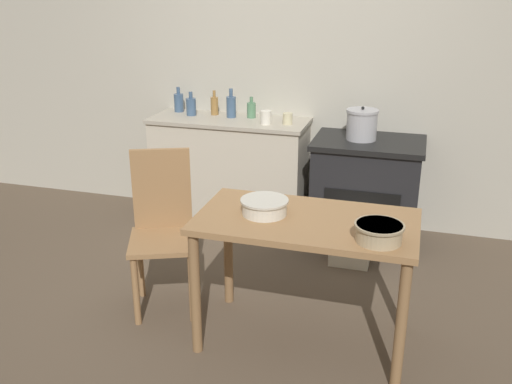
{
  "coord_description": "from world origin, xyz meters",
  "views": [
    {
      "loc": [
        1.03,
        -2.96,
        1.96
      ],
      "look_at": [
        0.0,
        0.55,
        0.58
      ],
      "focal_mm": 40.0,
      "sensor_mm": 36.0,
      "label": 1
    }
  ],
  "objects_px": {
    "work_table": "(306,238)",
    "cup_mid_right": "(266,117)",
    "mixing_bowl_large": "(264,206)",
    "stock_pot": "(362,124)",
    "cup_center_right": "(288,119)",
    "flour_sack": "(350,244)",
    "bottle_left": "(251,110)",
    "stove": "(366,190)",
    "bottle_far_left": "(179,102)",
    "mixing_bowl_small": "(379,232)",
    "chair": "(163,227)",
    "bottle_center_left": "(214,105)",
    "bottle_mid_left": "(191,106)",
    "bottle_center": "(231,106)"
  },
  "relations": [
    {
      "from": "work_table",
      "to": "cup_mid_right",
      "type": "distance_m",
      "value": 1.59
    },
    {
      "from": "mixing_bowl_large",
      "to": "cup_mid_right",
      "type": "xyz_separation_m",
      "value": [
        -0.39,
        1.43,
        0.14
      ]
    },
    {
      "from": "stock_pot",
      "to": "cup_center_right",
      "type": "distance_m",
      "value": 0.57
    },
    {
      "from": "flour_sack",
      "to": "bottle_left",
      "type": "xyz_separation_m",
      "value": [
        -0.93,
        0.59,
        0.8
      ]
    },
    {
      "from": "stove",
      "to": "bottle_left",
      "type": "distance_m",
      "value": 1.12
    },
    {
      "from": "bottle_far_left",
      "to": "bottle_left",
      "type": "bearing_deg",
      "value": -3.67
    },
    {
      "from": "mixing_bowl_small",
      "to": "flour_sack",
      "type": "bearing_deg",
      "value": 102.19
    },
    {
      "from": "chair",
      "to": "mixing_bowl_small",
      "type": "relative_size",
      "value": 4.07
    },
    {
      "from": "bottle_far_left",
      "to": "cup_mid_right",
      "type": "bearing_deg",
      "value": -14.72
    },
    {
      "from": "bottle_center_left",
      "to": "chair",
      "type": "bearing_deg",
      "value": -82.55
    },
    {
      "from": "stove",
      "to": "bottle_center_left",
      "type": "bearing_deg",
      "value": 173.49
    },
    {
      "from": "mixing_bowl_large",
      "to": "bottle_mid_left",
      "type": "bearing_deg",
      "value": 124.4
    },
    {
      "from": "stove",
      "to": "flour_sack",
      "type": "xyz_separation_m",
      "value": [
        -0.04,
        -0.46,
        -0.25
      ]
    },
    {
      "from": "cup_center_right",
      "to": "cup_mid_right",
      "type": "bearing_deg",
      "value": -165.29
    },
    {
      "from": "mixing_bowl_small",
      "to": "stove",
      "type": "bearing_deg",
      "value": 97.4
    },
    {
      "from": "work_table",
      "to": "cup_mid_right",
      "type": "relative_size",
      "value": 11.28
    },
    {
      "from": "mixing_bowl_large",
      "to": "cup_center_right",
      "type": "xyz_separation_m",
      "value": [
        -0.23,
        1.47,
        0.13
      ]
    },
    {
      "from": "bottle_left",
      "to": "bottle_center_left",
      "type": "relative_size",
      "value": 0.84
    },
    {
      "from": "bottle_center",
      "to": "cup_mid_right",
      "type": "distance_m",
      "value": 0.36
    },
    {
      "from": "bottle_mid_left",
      "to": "flour_sack",
      "type": "bearing_deg",
      "value": -20.41
    },
    {
      "from": "bottle_far_left",
      "to": "bottle_center_left",
      "type": "xyz_separation_m",
      "value": [
        0.33,
        -0.03,
        -0.0
      ]
    },
    {
      "from": "flour_sack",
      "to": "bottle_center",
      "type": "xyz_separation_m",
      "value": [
        -1.09,
        0.55,
        0.83
      ]
    },
    {
      "from": "stock_pot",
      "to": "bottle_left",
      "type": "height_order",
      "value": "stock_pot"
    },
    {
      "from": "flour_sack",
      "to": "bottle_far_left",
      "type": "relative_size",
      "value": 1.48
    },
    {
      "from": "work_table",
      "to": "stock_pot",
      "type": "relative_size",
      "value": 4.67
    },
    {
      "from": "stock_pot",
      "to": "bottle_center",
      "type": "relative_size",
      "value": 1.08
    },
    {
      "from": "bottle_mid_left",
      "to": "work_table",
      "type": "bearing_deg",
      "value": -50.14
    },
    {
      "from": "stove",
      "to": "mixing_bowl_large",
      "type": "xyz_separation_m",
      "value": [
        -0.41,
        -1.47,
        0.4
      ]
    },
    {
      "from": "bottle_center",
      "to": "stove",
      "type": "bearing_deg",
      "value": -4.95
    },
    {
      "from": "stove",
      "to": "mixing_bowl_large",
      "type": "relative_size",
      "value": 3.17
    },
    {
      "from": "bottle_mid_left",
      "to": "cup_mid_right",
      "type": "distance_m",
      "value": 0.68
    },
    {
      "from": "mixing_bowl_large",
      "to": "bottle_left",
      "type": "bearing_deg",
      "value": 109.19
    },
    {
      "from": "stove",
      "to": "bottle_center",
      "type": "distance_m",
      "value": 1.27
    },
    {
      "from": "work_table",
      "to": "cup_mid_right",
      "type": "xyz_separation_m",
      "value": [
        -0.62,
        1.43,
        0.3
      ]
    },
    {
      "from": "chair",
      "to": "bottle_mid_left",
      "type": "bearing_deg",
      "value": 82.31
    },
    {
      "from": "stove",
      "to": "chair",
      "type": "height_order",
      "value": "chair"
    },
    {
      "from": "stove",
      "to": "bottle_mid_left",
      "type": "distance_m",
      "value": 1.58
    },
    {
      "from": "stove",
      "to": "mixing_bowl_small",
      "type": "distance_m",
      "value": 1.71
    },
    {
      "from": "work_table",
      "to": "bottle_left",
      "type": "xyz_separation_m",
      "value": [
        -0.79,
        1.6,
        0.32
      ]
    },
    {
      "from": "chair",
      "to": "stock_pot",
      "type": "distance_m",
      "value": 1.72
    },
    {
      "from": "bottle_left",
      "to": "flour_sack",
      "type": "bearing_deg",
      "value": -32.38
    },
    {
      "from": "mixing_bowl_small",
      "to": "bottle_left",
      "type": "xyz_separation_m",
      "value": [
        -1.18,
        1.78,
        0.15
      ]
    },
    {
      "from": "stove",
      "to": "work_table",
      "type": "bearing_deg",
      "value": -96.91
    },
    {
      "from": "stove",
      "to": "bottle_mid_left",
      "type": "height_order",
      "value": "bottle_mid_left"
    },
    {
      "from": "stove",
      "to": "chair",
      "type": "relative_size",
      "value": 0.84
    },
    {
      "from": "work_table",
      "to": "mixing_bowl_small",
      "type": "distance_m",
      "value": 0.46
    },
    {
      "from": "bottle_left",
      "to": "cup_center_right",
      "type": "xyz_separation_m",
      "value": [
        0.33,
        -0.13,
        -0.02
      ]
    },
    {
      "from": "stove",
      "to": "bottle_left",
      "type": "bearing_deg",
      "value": 172.32
    },
    {
      "from": "chair",
      "to": "mixing_bowl_large",
      "type": "bearing_deg",
      "value": -35.56
    },
    {
      "from": "work_table",
      "to": "bottle_far_left",
      "type": "distance_m",
      "value": 2.22
    }
  ]
}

